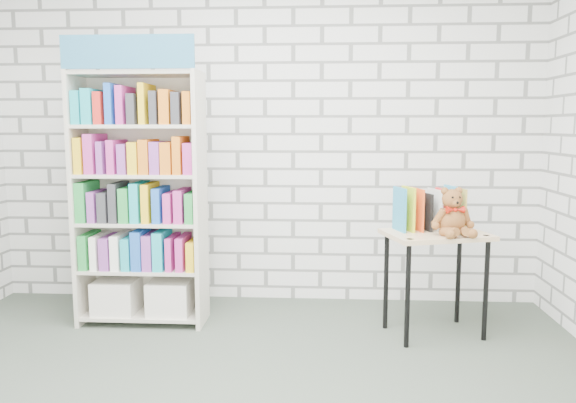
{
  "coord_description": "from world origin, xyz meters",
  "views": [
    {
      "loc": [
        0.47,
        -2.66,
        1.46
      ],
      "look_at": [
        0.25,
        0.95,
        0.98
      ],
      "focal_mm": 35.0,
      "sensor_mm": 36.0,
      "label": 1
    }
  ],
  "objects": [
    {
      "name": "room_shell",
      "position": [
        0.0,
        0.0,
        1.78
      ],
      "size": [
        4.52,
        4.02,
        2.81
      ],
      "color": "silver",
      "rests_on": "ground"
    },
    {
      "name": "bookshelf",
      "position": [
        -0.86,
        1.36,
        0.95
      ],
      "size": [
        0.93,
        0.36,
        2.08
      ],
      "color": "beige",
      "rests_on": "ground"
    },
    {
      "name": "display_table",
      "position": [
        1.27,
        1.23,
        0.63
      ],
      "size": [
        0.78,
        0.64,
        0.73
      ],
      "color": "tan",
      "rests_on": "ground"
    },
    {
      "name": "table_books",
      "position": [
        1.24,
        1.33,
        0.87
      ],
      "size": [
        0.51,
        0.33,
        0.28
      ],
      "color": "teal",
      "rests_on": "display_table"
    },
    {
      "name": "teddy_bear",
      "position": [
        1.36,
        1.14,
        0.86
      ],
      "size": [
        0.3,
        0.29,
        0.33
      ],
      "color": "brown",
      "rests_on": "display_table"
    }
  ]
}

